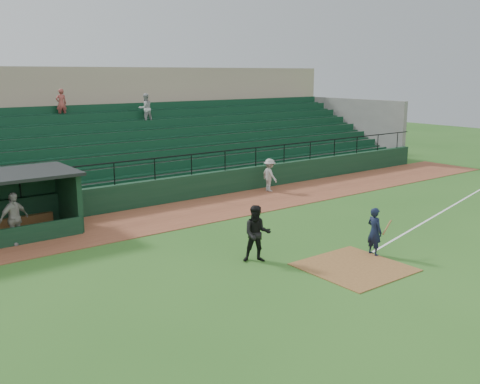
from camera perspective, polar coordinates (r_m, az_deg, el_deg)
ground at (r=18.21m, az=9.63°, el=-7.04°), size 90.00×90.00×0.00m
warning_track at (r=24.12m, az=-4.32°, el=-1.98°), size 40.00×4.00×0.03m
home_plate_dirt at (r=17.58m, az=12.03°, el=-7.81°), size 3.00×3.00×0.03m
foul_line at (r=25.04m, az=20.27°, el=-2.22°), size 17.49×4.44×0.01m
stadium_structure at (r=31.03m, az=-12.97°, el=5.29°), size 38.00×13.08×6.40m
batter_at_plate at (r=18.66m, az=14.09°, el=-4.08°), size 1.02×0.69×1.65m
umpire at (r=17.47m, az=1.82°, el=-4.45°), size 1.16×1.10×1.89m
runner at (r=27.82m, az=3.17°, el=1.81°), size 0.74×1.16×1.70m
dugout_player_a at (r=20.71m, az=-22.85°, el=-2.63°), size 1.20×0.83×1.90m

